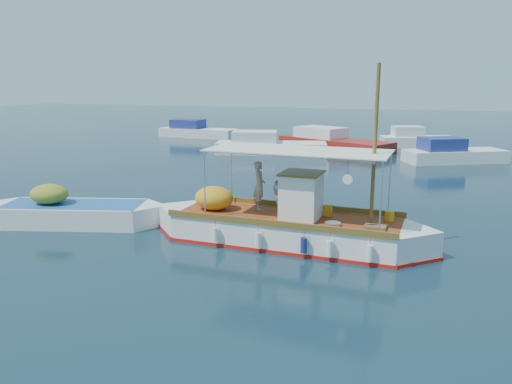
% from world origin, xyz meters
% --- Properties ---
extents(ground, '(160.00, 160.00, 0.00)m').
position_xyz_m(ground, '(0.00, 0.00, 0.00)').
color(ground, black).
rests_on(ground, ground).
extents(fishing_caique, '(9.49, 2.89, 5.79)m').
position_xyz_m(fishing_caique, '(0.48, -0.79, 0.51)').
color(fishing_caique, white).
rests_on(fishing_caique, ground).
extents(dinghy, '(6.64, 3.20, 1.68)m').
position_xyz_m(dinghy, '(-7.40, -1.29, 0.35)').
color(dinghy, white).
rests_on(dinghy, ground).
extents(bg_boat_nw, '(8.21, 4.33, 1.80)m').
position_xyz_m(bg_boat_nw, '(-6.20, 18.34, 0.49)').
color(bg_boat_nw, silver).
rests_on(bg_boat_nw, ground).
extents(bg_boat_n, '(9.41, 6.69, 1.80)m').
position_xyz_m(bg_boat_n, '(-2.34, 22.33, 0.49)').
color(bg_boat_n, maroon).
rests_on(bg_boat_n, ground).
extents(bg_boat_ne, '(6.62, 4.93, 1.80)m').
position_xyz_m(bg_boat_ne, '(6.19, 18.34, 0.49)').
color(bg_boat_ne, silver).
rests_on(bg_boat_ne, ground).
extents(bg_boat_far_w, '(7.29, 2.64, 1.80)m').
position_xyz_m(bg_boat_far_w, '(-15.80, 26.48, 0.49)').
color(bg_boat_far_w, silver).
rests_on(bg_boat_far_w, ground).
extents(bg_boat_far_n, '(6.01, 3.62, 1.80)m').
position_xyz_m(bg_boat_far_n, '(3.74, 25.86, 0.49)').
color(bg_boat_far_n, silver).
rests_on(bg_boat_far_n, ground).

